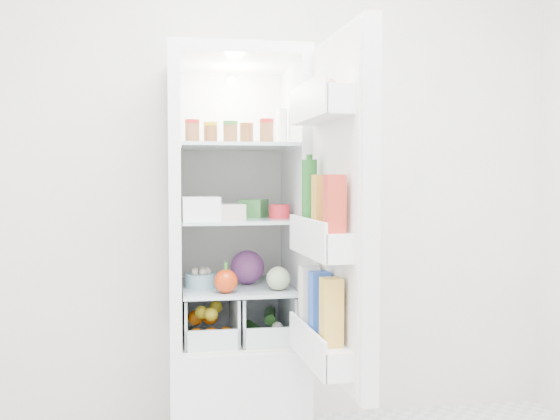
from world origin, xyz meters
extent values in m
cube|color=beige|center=(0.00, 1.50, 1.30)|extent=(3.00, 0.02, 2.60)
cube|color=white|center=(-0.20, 1.21, 0.25)|extent=(0.60, 0.60, 0.50)
cube|color=white|center=(-0.20, 1.21, 1.77)|extent=(0.60, 0.60, 0.05)
cube|color=white|center=(-0.20, 1.49, 1.12)|extent=(0.60, 0.05, 1.25)
cube|color=white|center=(-0.47, 1.21, 1.12)|extent=(0.05, 0.60, 1.25)
cube|color=white|center=(0.07, 1.21, 1.12)|extent=(0.05, 0.60, 1.25)
cube|color=white|center=(-0.20, 1.46, 1.12)|extent=(0.50, 0.01, 1.25)
sphere|color=white|center=(-0.20, 1.42, 1.71)|extent=(0.05, 0.05, 0.05)
cube|color=silver|center=(-0.20, 1.19, 0.74)|extent=(0.49, 0.53, 0.01)
cube|color=silver|center=(-0.20, 1.19, 1.05)|extent=(0.49, 0.53, 0.02)
cube|color=silver|center=(-0.20, 1.19, 1.38)|extent=(0.49, 0.53, 0.02)
cylinder|color=#B21919|center=(-0.40, 1.05, 1.43)|extent=(0.06, 0.06, 0.08)
cylinder|color=gold|center=(-0.32, 1.10, 1.43)|extent=(0.06, 0.06, 0.08)
cylinder|color=#267226|center=(-0.24, 1.02, 1.43)|extent=(0.06, 0.06, 0.08)
cylinder|color=brown|center=(-0.16, 1.12, 1.43)|extent=(0.06, 0.06, 0.08)
cylinder|color=#B21919|center=(-0.08, 1.05, 1.43)|extent=(0.06, 0.06, 0.08)
cylinder|color=white|center=(0.01, 1.21, 1.47)|extent=(0.06, 0.06, 0.17)
cube|color=white|center=(-0.37, 1.02, 1.11)|extent=(0.17, 0.17, 0.10)
cube|color=beige|center=(-0.25, 1.06, 1.09)|extent=(0.15, 0.15, 0.07)
cylinder|color=red|center=(-0.01, 1.11, 1.09)|extent=(0.12, 0.12, 0.06)
cube|color=silver|center=(-0.25, 1.27, 1.07)|extent=(0.15, 0.12, 0.03)
cube|color=#3F8C40|center=(-0.12, 1.21, 1.10)|extent=(0.15, 0.17, 0.08)
sphere|color=#5B205D|center=(-0.15, 1.22, 0.83)|extent=(0.16, 0.16, 0.16)
sphere|color=red|center=(-0.26, 1.00, 0.80)|extent=(0.10, 0.10, 0.10)
cylinder|color=#92C9DA|center=(-0.36, 1.16, 0.78)|extent=(0.16, 0.16, 0.06)
sphere|color=#A3BB8C|center=(-0.03, 1.03, 0.80)|extent=(0.10, 0.10, 0.10)
sphere|color=orange|center=(-0.39, 1.06, 0.55)|extent=(0.07, 0.07, 0.07)
sphere|color=orange|center=(-0.32, 1.06, 0.55)|extent=(0.07, 0.07, 0.07)
sphere|color=orange|center=(-0.26, 1.06, 0.55)|extent=(0.07, 0.07, 0.07)
sphere|color=orange|center=(-0.39, 1.19, 0.61)|extent=(0.07, 0.07, 0.07)
sphere|color=orange|center=(-0.32, 1.19, 0.61)|extent=(0.07, 0.07, 0.07)
sphere|color=yellow|center=(-0.36, 1.12, 0.64)|extent=(0.06, 0.06, 0.06)
sphere|color=yellow|center=(-0.29, 1.24, 0.64)|extent=(0.06, 0.06, 0.06)
sphere|color=yellow|center=(-0.32, 1.08, 0.64)|extent=(0.06, 0.06, 0.06)
cylinder|color=#1D4918|center=(-0.12, 1.19, 0.54)|extent=(0.09, 0.21, 0.05)
cylinder|color=#1D4918|center=(-0.04, 1.24, 0.59)|extent=(0.08, 0.21, 0.05)
sphere|color=white|center=(-0.08, 1.06, 0.54)|extent=(0.05, 0.05, 0.05)
sphere|color=white|center=(-0.03, 1.08, 0.57)|extent=(0.05, 0.05, 0.05)
cube|color=white|center=(0.15, 0.61, 1.12)|extent=(0.09, 0.60, 1.30)
cube|color=white|center=(0.11, 0.61, 1.12)|extent=(0.04, 0.56, 1.26)
cube|color=white|center=(0.06, 0.61, 1.50)|extent=(0.14, 0.50, 0.10)
cube|color=white|center=(0.06, 0.61, 1.00)|extent=(0.14, 0.50, 0.10)
cube|color=white|center=(0.06, 0.61, 0.60)|extent=(0.14, 0.50, 0.10)
sphere|color=#945742|center=(0.06, 0.49, 1.56)|extent=(0.05, 0.05, 0.05)
sphere|color=#945742|center=(0.06, 0.57, 1.56)|extent=(0.05, 0.05, 0.05)
sphere|color=#945742|center=(0.05, 0.65, 1.56)|extent=(0.05, 0.05, 0.05)
sphere|color=#945742|center=(0.05, 0.73, 1.56)|extent=(0.05, 0.05, 0.05)
cylinder|color=#195A1E|center=(0.05, 0.76, 1.18)|extent=(0.06, 0.06, 0.26)
cube|color=gold|center=(0.06, 0.58, 1.15)|extent=(0.07, 0.07, 0.20)
cube|color=red|center=(0.06, 0.43, 1.15)|extent=(0.07, 0.07, 0.20)
cube|color=white|center=(0.05, 0.76, 0.77)|extent=(0.07, 0.07, 0.24)
cube|color=blue|center=(0.05, 0.61, 0.77)|extent=(0.07, 0.07, 0.24)
cube|color=#F0B844|center=(0.06, 0.46, 0.77)|extent=(0.07, 0.07, 0.24)
camera|label=1|loc=(-0.47, -1.64, 1.24)|focal=40.00mm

